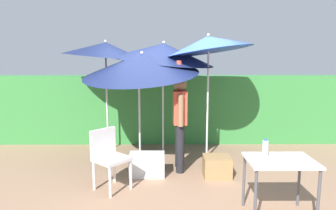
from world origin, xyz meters
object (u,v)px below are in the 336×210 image
umbrella_yellow (140,64)px  bottle_water (265,149)px  chair_plastic (109,155)px  cooler_box (147,164)px  crate_cardboard (217,166)px  umbrella_orange (208,44)px  person_vendor (180,117)px  folding_table (280,166)px  umbrella_rainbow (163,52)px  umbrella_navy (105,50)px

umbrella_yellow → bottle_water: 2.71m
chair_plastic → bottle_water: 2.21m
cooler_box → crate_cardboard: 1.15m
umbrella_orange → chair_plastic: (-1.63, -1.38, -1.66)m
chair_plastic → umbrella_yellow: bearing=70.9°
umbrella_orange → person_vendor: bearing=-131.7°
folding_table → umbrella_orange: bearing=105.0°
umbrella_rainbow → person_vendor: umbrella_rainbow is taller
umbrella_rainbow → folding_table: 3.30m
umbrella_navy → cooler_box: bearing=-57.5°
umbrella_orange → crate_cardboard: size_ratio=5.65×
folding_table → bottle_water: size_ratio=3.33×
crate_cardboard → umbrella_navy: bearing=144.4°
umbrella_rainbow → bottle_water: umbrella_rainbow is taller
umbrella_orange → umbrella_yellow: size_ratio=1.12×
umbrella_orange → person_vendor: size_ratio=1.32×
umbrella_navy → bottle_water: bearing=-48.1°
cooler_box → crate_cardboard: bearing=-2.6°
umbrella_navy → crate_cardboard: umbrella_navy is taller
person_vendor → cooler_box: person_vendor is taller
umbrella_yellow → cooler_box: (0.14, -0.63, -1.63)m
umbrella_yellow → crate_cardboard: 2.20m
umbrella_rainbow → crate_cardboard: size_ratio=5.39×
umbrella_orange → umbrella_navy: size_ratio=1.07×
umbrella_orange → umbrella_navy: (-1.99, 0.53, -0.09)m
umbrella_navy → umbrella_orange: bearing=-14.8°
umbrella_orange → umbrella_rainbow: bearing=153.1°
chair_plastic → bottle_water: bearing=-20.9°
person_vendor → cooler_box: 0.97m
umbrella_navy → cooler_box: umbrella_navy is taller
bottle_water → umbrella_yellow: bearing=130.9°
umbrella_rainbow → crate_cardboard: bearing=-56.9°
person_vendor → umbrella_rainbow: bearing=105.5°
person_vendor → folding_table: 1.98m
umbrella_navy → umbrella_yellow: bearing=-45.8°
cooler_box → folding_table: (1.69, -1.33, 0.45)m
umbrella_orange → cooler_box: size_ratio=4.29×
umbrella_rainbow → umbrella_navy: umbrella_rainbow is taller
person_vendor → umbrella_navy: bearing=141.8°
umbrella_orange → folding_table: bearing=-75.0°
umbrella_yellow → cooler_box: size_ratio=3.83×
umbrella_yellow → bottle_water: umbrella_yellow is taller
cooler_box → umbrella_rainbow: bearing=78.5°
crate_cardboard → folding_table: size_ratio=0.55×
chair_plastic → folding_table: bearing=-20.5°
cooler_box → umbrella_yellow: bearing=102.5°
umbrella_yellow → umbrella_navy: (-0.76, 0.78, 0.27)m
umbrella_navy → person_vendor: umbrella_navy is taller
umbrella_rainbow → umbrella_navy: (-1.16, 0.11, 0.05)m
umbrella_orange → folding_table: umbrella_orange is taller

